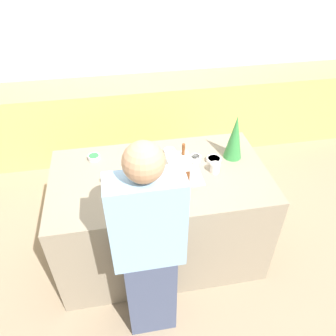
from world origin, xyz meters
The scene contains 15 objects.
ground_plane centered at (0.00, 0.00, 0.00)m, with size 12.00×12.00×0.00m, color gray.
wall_back centered at (0.00, 2.13, 1.30)m, with size 8.00×0.05×2.60m.
back_cabinet_block centered at (0.00, 1.81, 0.47)m, with size 6.00×0.60×0.94m.
kitchen_island centered at (0.00, 0.00, 0.47)m, with size 1.75×0.98×0.95m.
baking_tray centered at (0.14, -0.06, 0.95)m, with size 0.38×0.26×0.01m.
gingerbread_house centered at (0.14, -0.06, 1.06)m, with size 0.18×0.15×0.29m.
decorative_tree centered at (0.65, 0.14, 1.15)m, with size 0.15×0.15×0.40m.
candy_bowl_far_left centered at (0.33, 0.14, 0.97)m, with size 0.10×0.10×0.04m.
candy_bowl_front_corner centered at (-0.52, 0.31, 0.97)m, with size 0.10×0.10×0.04m.
candy_bowl_near_tray_right centered at (0.13, 0.26, 0.98)m, with size 0.10×0.10×0.05m.
candy_bowl_behind_tray centered at (-0.08, 0.32, 0.97)m, with size 0.11×0.11×0.04m.
candy_bowl_near_tray_left centered at (-0.40, -0.01, 0.97)m, with size 0.12×0.12×0.04m.
candy_bowl_beside_tree centered at (0.48, 0.09, 0.97)m, with size 0.12×0.12×0.04m.
mug centered at (0.45, -0.04, 0.99)m, with size 0.07×0.07×0.09m.
person centered at (-0.18, -0.68, 0.89)m, with size 0.45×0.57×1.73m.
Camera 1 is at (-0.29, -2.00, 2.62)m, focal length 35.00 mm.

